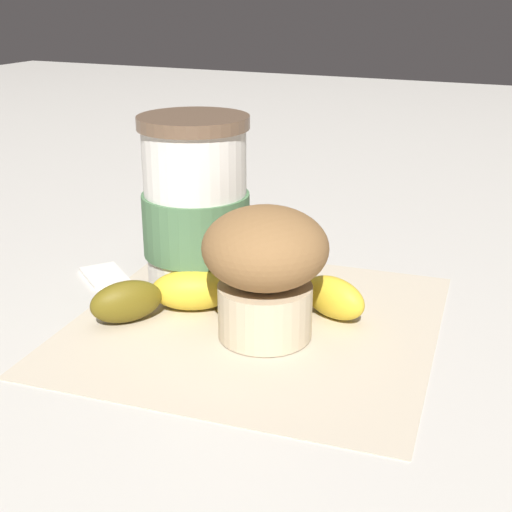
# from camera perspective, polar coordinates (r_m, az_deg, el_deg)

# --- Properties ---
(ground_plane) EXTENTS (3.00, 3.00, 0.00)m
(ground_plane) POSITION_cam_1_polar(r_m,az_deg,el_deg) (0.54, 0.00, -5.36)
(ground_plane) COLOR beige
(paper_napkin) EXTENTS (0.29, 0.29, 0.00)m
(paper_napkin) POSITION_cam_1_polar(r_m,az_deg,el_deg) (0.54, 0.00, -5.29)
(paper_napkin) COLOR beige
(paper_napkin) RESTS_ON ground_plane
(coffee_cup) EXTENTS (0.09, 0.09, 0.14)m
(coffee_cup) POSITION_cam_1_polar(r_m,az_deg,el_deg) (0.58, -4.83, 3.70)
(coffee_cup) COLOR silver
(coffee_cup) RESTS_ON paper_napkin
(muffin) EXTENTS (0.09, 0.09, 0.10)m
(muffin) POSITION_cam_1_polar(r_m,az_deg,el_deg) (0.50, 0.74, -0.80)
(muffin) COLOR beige
(muffin) RESTS_ON paper_napkin
(banana) EXTENTS (0.20, 0.12, 0.03)m
(banana) POSITION_cam_1_polar(r_m,az_deg,el_deg) (0.55, -2.04, -2.92)
(banana) COLOR gold
(banana) RESTS_ON paper_napkin
(sugar_packet) EXTENTS (0.06, 0.06, 0.01)m
(sugar_packet) POSITION_cam_1_polar(r_m,az_deg,el_deg) (0.64, -12.02, -1.39)
(sugar_packet) COLOR white
(sugar_packet) RESTS_ON ground_plane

